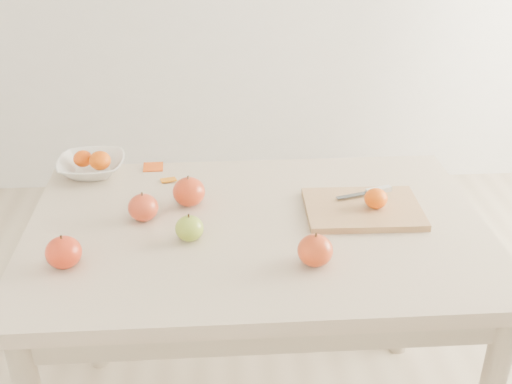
{
  "coord_description": "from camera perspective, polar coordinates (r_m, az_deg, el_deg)",
  "views": [
    {
      "loc": [
        -0.1,
        -1.44,
        1.6
      ],
      "look_at": [
        0.0,
        0.05,
        0.82
      ],
      "focal_mm": 45.0,
      "sensor_mm": 36.0,
      "label": 1
    }
  ],
  "objects": [
    {
      "name": "orange_peel_b",
      "position": [
        1.92,
        -7.79,
        1.02
      ],
      "size": [
        0.05,
        0.05,
        0.01
      ],
      "primitive_type": "cube",
      "rotation": [
        -0.14,
        0.0,
        0.24
      ],
      "color": "orange",
      "rests_on": "table"
    },
    {
      "name": "bowl_tangerine_near",
      "position": [
        2.0,
        -15.14,
        2.89
      ],
      "size": [
        0.06,
        0.06,
        0.05
      ],
      "primitive_type": "ellipsoid",
      "color": "#E25007",
      "rests_on": "fruit_bowl"
    },
    {
      "name": "apple_red_b",
      "position": [
        1.71,
        -10.0,
        -1.36
      ],
      "size": [
        0.08,
        0.08,
        0.07
      ],
      "primitive_type": "ellipsoid",
      "color": "#A11B11",
      "rests_on": "table"
    },
    {
      "name": "bowl_tangerine_far",
      "position": [
        1.97,
        -13.7,
        2.74
      ],
      "size": [
        0.06,
        0.06,
        0.06
      ],
      "primitive_type": "ellipsoid",
      "color": "#E25008",
      "rests_on": "fruit_bowl"
    },
    {
      "name": "cutting_board",
      "position": [
        1.76,
        9.48,
        -1.49
      ],
      "size": [
        0.31,
        0.23,
        0.02
      ],
      "primitive_type": "cube",
      "rotation": [
        0.0,
        0.0,
        -0.02
      ],
      "color": "tan",
      "rests_on": "table"
    },
    {
      "name": "table",
      "position": [
        1.73,
        0.11,
        -5.73
      ],
      "size": [
        1.2,
        0.8,
        0.75
      ],
      "color": "beige",
      "rests_on": "ground"
    },
    {
      "name": "board_tangerine",
      "position": [
        1.74,
        10.61,
        -0.56
      ],
      "size": [
        0.06,
        0.06,
        0.05
      ],
      "primitive_type": "ellipsoid",
      "color": "orange",
      "rests_on": "cutting_board"
    },
    {
      "name": "apple_red_e",
      "position": [
        1.51,
        5.28,
        -5.19
      ],
      "size": [
        0.08,
        0.08,
        0.08
      ],
      "primitive_type": "ellipsoid",
      "color": "#A81C0A",
      "rests_on": "table"
    },
    {
      "name": "apple_red_d",
      "position": [
        1.56,
        -16.73,
        -5.16
      ],
      "size": [
        0.08,
        0.08,
        0.08
      ],
      "primitive_type": "ellipsoid",
      "color": "#9B130B",
      "rests_on": "table"
    },
    {
      "name": "fruit_bowl",
      "position": [
        2.0,
        -14.41,
        2.24
      ],
      "size": [
        0.2,
        0.2,
        0.05
      ],
      "primitive_type": "imported",
      "color": "white",
      "rests_on": "table"
    },
    {
      "name": "apple_green",
      "position": [
        1.61,
        -5.94,
        -3.23
      ],
      "size": [
        0.07,
        0.07,
        0.06
      ],
      "primitive_type": "ellipsoid",
      "color": "#7D9F1B",
      "rests_on": "table"
    },
    {
      "name": "orange_peel_a",
      "position": [
        2.0,
        -9.12,
        2.09
      ],
      "size": [
        0.06,
        0.05,
        0.01
      ],
      "primitive_type": "cube",
      "rotation": [
        0.21,
        0.0,
        0.03
      ],
      "color": "#CF490E",
      "rests_on": "table"
    },
    {
      "name": "apple_red_a",
      "position": [
        1.76,
        -5.98,
        0.02
      ],
      "size": [
        0.09,
        0.09,
        0.08
      ],
      "primitive_type": "ellipsoid",
      "color": "maroon",
      "rests_on": "table"
    },
    {
      "name": "paring_knife",
      "position": [
        1.82,
        10.48,
        0.09
      ],
      "size": [
        0.17,
        0.07,
        0.01
      ],
      "color": "silver",
      "rests_on": "cutting_board"
    }
  ]
}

